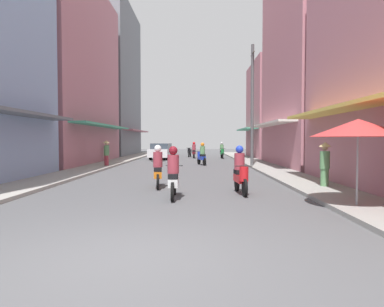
# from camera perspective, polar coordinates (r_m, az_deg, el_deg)

# --- Properties ---
(ground_plane) EXTENTS (90.57, 90.57, 0.00)m
(ground_plane) POSITION_cam_1_polar(r_m,az_deg,el_deg) (21.81, -1.82, -2.38)
(ground_plane) COLOR #4C4C4F
(sidewalk_left) EXTENTS (1.95, 49.17, 0.12)m
(sidewalk_left) POSITION_cam_1_polar(r_m,az_deg,el_deg) (22.68, -15.42, -2.13)
(sidewalk_left) COLOR #9E9991
(sidewalk_left) RESTS_ON ground
(sidewalk_right) EXTENTS (1.95, 49.17, 0.12)m
(sidewalk_right) POSITION_cam_1_polar(r_m,az_deg,el_deg) (22.21, 12.08, -2.19)
(sidewalk_right) COLOR gray
(sidewalk_right) RESTS_ON ground
(building_left_mid) EXTENTS (7.05, 13.51, 13.35)m
(building_left_mid) POSITION_cam_1_polar(r_m,az_deg,el_deg) (27.92, -21.38, 12.23)
(building_left_mid) COLOR #B7727F
(building_left_mid) RESTS_ON ground
(building_left_far) EXTENTS (7.05, 11.89, 16.62)m
(building_left_far) POSITION_cam_1_polar(r_m,az_deg,el_deg) (40.90, -14.08, 11.39)
(building_left_far) COLOR slate
(building_left_far) RESTS_ON ground
(building_right_mid) EXTENTS (7.05, 10.70, 13.57)m
(building_right_mid) POSITION_cam_1_polar(r_m,az_deg,el_deg) (24.95, 20.86, 13.71)
(building_right_mid) COLOR #B7727F
(building_right_mid) RESTS_ON ground
(building_right_far) EXTENTS (7.05, 8.09, 9.16)m
(building_right_far) POSITION_cam_1_polar(r_m,az_deg,el_deg) (34.46, 14.87, 6.87)
(building_right_far) COLOR #B7727F
(building_right_far) RESTS_ON ground
(motorbike_red) EXTENTS (0.55, 1.81, 1.58)m
(motorbike_red) POSITION_cam_1_polar(r_m,az_deg,el_deg) (11.38, 8.02, -3.10)
(motorbike_red) COLOR black
(motorbike_red) RESTS_ON ground
(motorbike_maroon) EXTENTS (0.55, 1.81, 1.58)m
(motorbike_maroon) POSITION_cam_1_polar(r_m,az_deg,el_deg) (33.39, 0.31, 0.44)
(motorbike_maroon) COLOR black
(motorbike_maroon) RESTS_ON ground
(motorbike_blue) EXTENTS (0.72, 1.75, 1.58)m
(motorbike_blue) POSITION_cam_1_polar(r_m,az_deg,el_deg) (24.14, 1.62, -0.25)
(motorbike_blue) COLOR black
(motorbike_blue) RESTS_ON ground
(motorbike_orange) EXTENTS (0.55, 1.81, 1.58)m
(motorbike_orange) POSITION_cam_1_polar(r_m,az_deg,el_deg) (12.78, -5.66, -2.50)
(motorbike_orange) COLOR black
(motorbike_orange) RESTS_ON ground
(motorbike_green) EXTENTS (0.55, 1.81, 1.58)m
(motorbike_green) POSITION_cam_1_polar(r_m,az_deg,el_deg) (32.87, 4.98, 0.41)
(motorbike_green) COLOR black
(motorbike_green) RESTS_ON ground
(motorbike_black) EXTENTS (0.55, 1.81, 0.96)m
(motorbike_black) POSITION_cam_1_polar(r_m,az_deg,el_deg) (35.74, -0.41, 0.24)
(motorbike_black) COLOR black
(motorbike_black) RESTS_ON ground
(motorbike_white) EXTENTS (0.55, 1.81, 1.58)m
(motorbike_white) POSITION_cam_1_polar(r_m,az_deg,el_deg) (10.40, -3.08, -3.59)
(motorbike_white) COLOR black
(motorbike_white) RESTS_ON ground
(parked_car) EXTENTS (2.10, 4.23, 1.45)m
(parked_car) POSITION_cam_1_polar(r_m,az_deg,el_deg) (31.49, -5.07, 0.39)
(parked_car) COLOR silver
(parked_car) RESTS_ON ground
(pedestrian_crossing) EXTENTS (0.44, 0.44, 1.72)m
(pedestrian_crossing) POSITION_cam_1_polar(r_m,az_deg,el_deg) (22.82, -13.98, 0.20)
(pedestrian_crossing) COLOR #99333F
(pedestrian_crossing) RESTS_ON ground
(pedestrian_far) EXTENTS (0.34, 0.34, 1.61)m
(pedestrian_far) POSITION_cam_1_polar(r_m,az_deg,el_deg) (27.45, -13.88, 0.19)
(pedestrian_far) COLOR beige
(pedestrian_far) RESTS_ON ground
(pedestrian_midway) EXTENTS (0.44, 0.44, 1.68)m
(pedestrian_midway) POSITION_cam_1_polar(r_m,az_deg,el_deg) (13.11, 21.11, -1.45)
(pedestrian_midway) COLOR #598C59
(pedestrian_midway) RESTS_ON ground
(vendor_umbrella) EXTENTS (2.36, 2.36, 2.29)m
(vendor_umbrella) POSITION_cam_1_polar(r_m,az_deg,el_deg) (9.64, 25.78, 3.83)
(vendor_umbrella) COLOR #99999E
(vendor_umbrella) RESTS_ON ground
(utility_pole) EXTENTS (0.20, 1.20, 7.95)m
(utility_pole) POSITION_cam_1_polar(r_m,az_deg,el_deg) (22.99, 9.95, 7.95)
(utility_pole) COLOR #4C4C4F
(utility_pole) RESTS_ON ground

